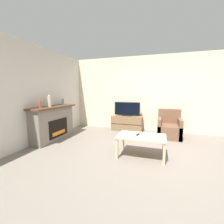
{
  "coord_description": "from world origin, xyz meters",
  "views": [
    {
      "loc": [
        0.08,
        -3.16,
        1.45
      ],
      "look_at": [
        -1.24,
        0.9,
        0.85
      ],
      "focal_mm": 24.0,
      "sensor_mm": 36.0,
      "label": 1
    }
  ],
  "objects_px": {
    "remote": "(138,134)",
    "tv_stand": "(127,123)",
    "mantel_vase_right": "(63,102)",
    "mantel_vase_left": "(40,104)",
    "tv": "(127,110)",
    "fireplace": "(53,123)",
    "coffee_table": "(141,138)",
    "mantel_vase_centre_left": "(49,101)",
    "armchair": "(169,128)"
  },
  "relations": [
    {
      "from": "fireplace",
      "to": "coffee_table",
      "type": "distance_m",
      "value": 2.7
    },
    {
      "from": "tv",
      "to": "tv_stand",
      "type": "bearing_deg",
      "value": 90.0
    },
    {
      "from": "mantel_vase_right",
      "to": "remote",
      "type": "relative_size",
      "value": 1.41
    },
    {
      "from": "mantel_vase_left",
      "to": "mantel_vase_centre_left",
      "type": "height_order",
      "value": "mantel_vase_centre_left"
    },
    {
      "from": "fireplace",
      "to": "mantel_vase_right",
      "type": "relative_size",
      "value": 7.37
    },
    {
      "from": "mantel_vase_right",
      "to": "armchair",
      "type": "distance_m",
      "value": 3.52
    },
    {
      "from": "tv",
      "to": "remote",
      "type": "relative_size",
      "value": 6.02
    },
    {
      "from": "tv",
      "to": "coffee_table",
      "type": "xyz_separation_m",
      "value": [
        0.78,
        -2.08,
        -0.36
      ]
    },
    {
      "from": "armchair",
      "to": "tv_stand",
      "type": "bearing_deg",
      "value": 165.54
    },
    {
      "from": "mantel_vase_centre_left",
      "to": "tv",
      "type": "xyz_separation_m",
      "value": [
        1.87,
        1.81,
        -0.39
      ]
    },
    {
      "from": "fireplace",
      "to": "mantel_vase_right",
      "type": "xyz_separation_m",
      "value": [
        0.02,
        0.48,
        0.6
      ]
    },
    {
      "from": "mantel_vase_left",
      "to": "mantel_vase_right",
      "type": "height_order",
      "value": "mantel_vase_right"
    },
    {
      "from": "tv",
      "to": "coffee_table",
      "type": "distance_m",
      "value": 2.25
    },
    {
      "from": "mantel_vase_right",
      "to": "armchair",
      "type": "height_order",
      "value": "mantel_vase_right"
    },
    {
      "from": "mantel_vase_left",
      "to": "fireplace",
      "type": "bearing_deg",
      "value": 91.98
    },
    {
      "from": "tv_stand",
      "to": "remote",
      "type": "relative_size",
      "value": 7.16
    },
    {
      "from": "tv_stand",
      "to": "coffee_table",
      "type": "bearing_deg",
      "value": -69.48
    },
    {
      "from": "tv",
      "to": "coffee_table",
      "type": "bearing_deg",
      "value": -69.46
    },
    {
      "from": "fireplace",
      "to": "mantel_vase_right",
      "type": "bearing_deg",
      "value": 88.02
    },
    {
      "from": "mantel_vase_centre_left",
      "to": "tv",
      "type": "distance_m",
      "value": 2.63
    },
    {
      "from": "mantel_vase_left",
      "to": "tv",
      "type": "relative_size",
      "value": 0.23
    },
    {
      "from": "fireplace",
      "to": "remote",
      "type": "height_order",
      "value": "fireplace"
    },
    {
      "from": "armchair",
      "to": "mantel_vase_centre_left",
      "type": "bearing_deg",
      "value": -156.58
    },
    {
      "from": "tv",
      "to": "coffee_table",
      "type": "height_order",
      "value": "tv"
    },
    {
      "from": "armchair",
      "to": "coffee_table",
      "type": "relative_size",
      "value": 0.84
    },
    {
      "from": "mantel_vase_left",
      "to": "armchair",
      "type": "xyz_separation_m",
      "value": [
        3.32,
        1.8,
        -0.82
      ]
    },
    {
      "from": "fireplace",
      "to": "remote",
      "type": "xyz_separation_m",
      "value": [
        2.59,
        -0.35,
        -0.03
      ]
    },
    {
      "from": "tv",
      "to": "mantel_vase_left",
      "type": "bearing_deg",
      "value": -130.82
    },
    {
      "from": "mantel_vase_right",
      "to": "remote",
      "type": "bearing_deg",
      "value": -17.98
    },
    {
      "from": "tv",
      "to": "armchair",
      "type": "bearing_deg",
      "value": -14.38
    },
    {
      "from": "fireplace",
      "to": "armchair",
      "type": "height_order",
      "value": "fireplace"
    },
    {
      "from": "fireplace",
      "to": "tv",
      "type": "xyz_separation_m",
      "value": [
        1.89,
        1.69,
        0.26
      ]
    },
    {
      "from": "mantel_vase_left",
      "to": "coffee_table",
      "type": "relative_size",
      "value": 0.21
    },
    {
      "from": "mantel_vase_centre_left",
      "to": "mantel_vase_right",
      "type": "distance_m",
      "value": 0.61
    },
    {
      "from": "mantel_vase_left",
      "to": "tv",
      "type": "bearing_deg",
      "value": 49.18
    },
    {
      "from": "remote",
      "to": "tv_stand",
      "type": "bearing_deg",
      "value": 120.16
    },
    {
      "from": "mantel_vase_left",
      "to": "mantel_vase_centre_left",
      "type": "distance_m",
      "value": 0.37
    },
    {
      "from": "armchair",
      "to": "remote",
      "type": "bearing_deg",
      "value": -114.07
    },
    {
      "from": "mantel_vase_right",
      "to": "armchair",
      "type": "bearing_deg",
      "value": 14.1
    },
    {
      "from": "armchair",
      "to": "remote",
      "type": "xyz_separation_m",
      "value": [
        -0.75,
        -1.67,
        0.2
      ]
    },
    {
      "from": "mantel_vase_right",
      "to": "coffee_table",
      "type": "relative_size",
      "value": 0.21
    },
    {
      "from": "coffee_table",
      "to": "mantel_vase_centre_left",
      "type": "bearing_deg",
      "value": 174.08
    },
    {
      "from": "coffee_table",
      "to": "fireplace",
      "type": "bearing_deg",
      "value": 171.57
    },
    {
      "from": "tv_stand",
      "to": "tv",
      "type": "relative_size",
      "value": 1.19
    },
    {
      "from": "fireplace",
      "to": "mantel_vase_centre_left",
      "type": "relative_size",
      "value": 4.81
    },
    {
      "from": "tv",
      "to": "remote",
      "type": "bearing_deg",
      "value": -71.07
    },
    {
      "from": "fireplace",
      "to": "remote",
      "type": "bearing_deg",
      "value": -7.74
    },
    {
      "from": "mantel_vase_centre_left",
      "to": "mantel_vase_right",
      "type": "xyz_separation_m",
      "value": [
        0.0,
        0.6,
        -0.06
      ]
    },
    {
      "from": "tv",
      "to": "remote",
      "type": "xyz_separation_m",
      "value": [
        0.7,
        -2.04,
        -0.3
      ]
    },
    {
      "from": "mantel_vase_left",
      "to": "tv",
      "type": "xyz_separation_m",
      "value": [
        1.87,
        2.17,
        -0.33
      ]
    }
  ]
}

